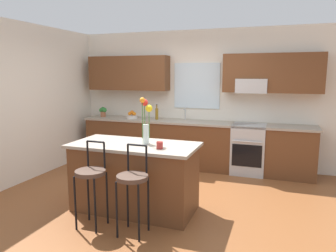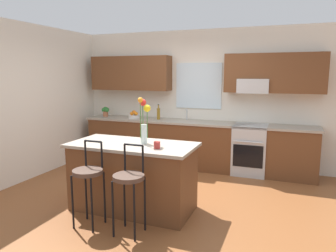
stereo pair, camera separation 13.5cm
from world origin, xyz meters
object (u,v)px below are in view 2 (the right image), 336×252
bottle_olive_oil (159,113)px  fruit_bowl_oranges (134,116)px  flower_vase (144,120)px  mug_ceramic (157,145)px  oven_range (250,149)px  bar_stool_near (88,176)px  bar_stool_middle (129,181)px  kitchen_island (133,176)px  potted_plant_small (105,111)px

bottle_olive_oil → fruit_bowl_oranges: bearing=179.6°
flower_vase → mug_ceramic: (0.28, -0.21, -0.27)m
oven_range → mug_ceramic: size_ratio=10.22×
bar_stool_near → oven_range: bearing=60.8°
bar_stool_middle → oven_range: bearing=70.0°
kitchen_island → bar_stool_middle: (0.27, -0.63, 0.17)m
bar_stool_near → bottle_olive_oil: size_ratio=3.35×
kitchen_island → mug_ceramic: size_ratio=18.80×
kitchen_island → potted_plant_small: bearing=129.1°
bar_stool_near → potted_plant_small: size_ratio=4.87×
potted_plant_small → bar_stool_middle: bearing=-53.9°
bar_stool_middle → flower_vase: bearing=100.5°
kitchen_island → bottle_olive_oil: bottle_olive_oil is taller
kitchen_island → potted_plant_small: (-1.79, 2.21, 0.58)m
flower_vase → fruit_bowl_oranges: size_ratio=2.58×
flower_vase → bottle_olive_oil: (-0.69, 2.15, -0.19)m
oven_range → potted_plant_small: 3.15m
bar_stool_middle → bottle_olive_oil: bearing=106.1°
oven_range → bottle_olive_oil: (-1.84, 0.02, 0.58)m
bar_stool_near → bottle_olive_oil: bottle_olive_oil is taller
bottle_olive_oil → potted_plant_small: size_ratio=1.45×
bar_stool_near → fruit_bowl_oranges: (-0.83, 2.84, 0.34)m
oven_range → kitchen_island: size_ratio=0.54×
bar_stool_middle → mug_ceramic: 0.59m
kitchen_island → mug_ceramic: bearing=-20.3°
oven_range → flower_vase: bearing=-118.4°
fruit_bowl_oranges → bottle_olive_oil: size_ratio=0.77×
mug_ceramic → potted_plant_small: size_ratio=0.42×
bar_stool_near → mug_ceramic: (0.70, 0.47, 0.33)m
fruit_bowl_oranges → bottle_olive_oil: (0.56, -0.00, 0.07)m
bottle_olive_oil → oven_range: bearing=-0.8°
kitchen_island → fruit_bowl_oranges: size_ratio=7.05×
bar_stool_middle → bar_stool_near: bearing=180.0°
oven_range → bottle_olive_oil: bottle_olive_oil is taller
bar_stool_middle → mug_ceramic: bearing=72.3°
mug_ceramic → fruit_bowl_oranges: 2.82m
bar_stool_middle → fruit_bowl_oranges: 3.17m
bar_stool_middle → fruit_bowl_oranges: fruit_bowl_oranges is taller
mug_ceramic → potted_plant_small: 3.24m
bottle_olive_oil → potted_plant_small: bearing=180.0°
mug_ceramic → bottle_olive_oil: bottle_olive_oil is taller
fruit_bowl_oranges → bottle_olive_oil: 0.56m
oven_range → bar_stool_near: bearing=-119.2°
flower_vase → fruit_bowl_oranges: flower_vase is taller
mug_ceramic → potted_plant_small: potted_plant_small is taller
oven_range → potted_plant_small: size_ratio=4.30×
flower_vase → bar_stool_near: bearing=-121.9°
flower_vase → potted_plant_small: size_ratio=2.89×
bottle_olive_oil → potted_plant_small: (-1.25, 0.00, -0.00)m
bar_stool_near → bar_stool_middle: same height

